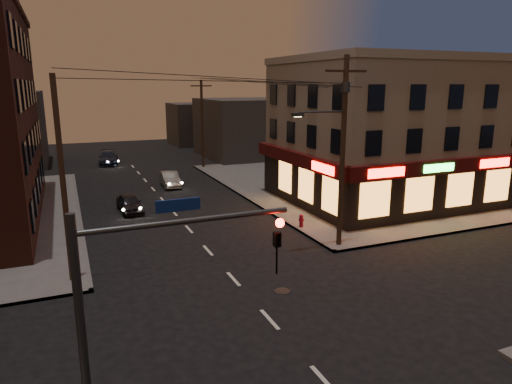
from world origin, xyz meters
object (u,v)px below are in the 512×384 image
fire_hydrant (301,220)px  sedan_far (108,158)px  sedan_near (130,203)px  sedan_mid (170,179)px

fire_hydrant → sedan_far: bearing=106.5°
sedan_near → sedan_mid: 8.26m
sedan_far → fire_hydrant: 30.43m
sedan_near → fire_hydrant: size_ratio=4.53×
sedan_mid → sedan_far: sedan_far is taller
sedan_near → fire_hydrant: (9.18, -8.14, -0.03)m
sedan_far → fire_hydrant: (8.66, -29.18, -0.12)m
sedan_near → sedan_far: sedan_far is taller
sedan_mid → fire_hydrant: (4.82, -15.15, -0.06)m
sedan_mid → sedan_far: 14.54m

